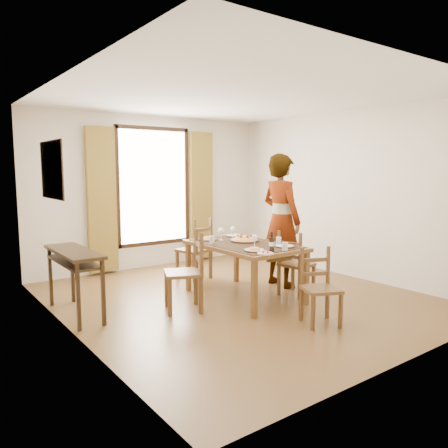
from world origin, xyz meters
TOP-DOWN VIEW (x-y plane):
  - ground at (0.00, 0.00)m, footprint 5.00×5.00m
  - room_shell at (-0.00, 0.13)m, footprint 4.60×5.10m
  - console_table at (-2.03, 0.60)m, footprint 0.38×1.20m
  - dining_table at (0.07, -0.04)m, footprint 1.00×1.59m
  - chair_west at (-0.85, -0.03)m, footprint 0.58×0.58m
  - chair_north at (0.08, 1.20)m, footprint 0.53×0.53m
  - chair_south at (0.12, -1.35)m, footprint 0.51×0.51m
  - chair_east at (0.71, -0.38)m, footprint 0.47×0.47m
  - man at (0.92, 0.14)m, footprint 0.73×0.49m
  - plate_sw at (-0.18, -0.55)m, footprint 0.27×0.27m
  - plate_se at (0.32, -0.56)m, footprint 0.27×0.27m
  - plate_nw at (-0.18, 0.49)m, footprint 0.27×0.27m
  - plate_ne at (0.34, 0.54)m, footprint 0.27×0.27m
  - pasta_platter at (0.17, 0.08)m, footprint 0.40×0.40m
  - caprese_plate at (-0.20, -0.77)m, footprint 0.20×0.20m
  - wine_glass_a at (-0.06, -0.40)m, footprint 0.08×0.08m
  - wine_glass_b at (0.18, 0.35)m, footprint 0.08×0.08m
  - wine_glass_c at (-0.03, 0.35)m, footprint 0.08×0.08m
  - tumbler_a at (0.40, -0.37)m, footprint 0.07×0.07m
  - tumbler_b at (-0.28, 0.23)m, footprint 0.07×0.07m
  - tumbler_c at (0.15, -0.74)m, footprint 0.07×0.07m
  - wine_bottle at (-0.05, -0.72)m, footprint 0.07×0.07m

SIDE VIEW (x-z plane):
  - ground at x=0.00m, z-range 0.00..0.00m
  - chair_south at x=0.12m, z-range -0.03..0.84m
  - chair_east at x=0.71m, z-range -0.03..0.88m
  - chair_north at x=0.08m, z-range -0.03..0.96m
  - chair_west at x=-0.85m, z-range -0.03..0.97m
  - console_table at x=-2.03m, z-range 0.28..1.08m
  - dining_table at x=0.07m, z-range 0.31..1.07m
  - caprese_plate at x=-0.20m, z-range 0.76..0.80m
  - plate_sw at x=-0.18m, z-range 0.76..0.81m
  - plate_se at x=0.32m, z-range 0.76..0.81m
  - plate_nw at x=-0.18m, z-range 0.76..0.81m
  - plate_ne at x=0.34m, z-range 0.76..0.81m
  - pasta_platter at x=0.17m, z-range 0.76..0.86m
  - tumbler_a at x=0.40m, z-range 0.76..0.86m
  - tumbler_b at x=-0.28m, z-range 0.76..0.86m
  - tumbler_c at x=0.15m, z-range 0.76..0.86m
  - wine_glass_a at x=-0.06m, z-range 0.76..0.94m
  - wine_glass_b at x=0.18m, z-range 0.76..0.94m
  - wine_glass_c at x=-0.03m, z-range 0.76..0.94m
  - wine_bottle at x=-0.05m, z-range 0.76..1.00m
  - man at x=0.92m, z-range 0.00..1.99m
  - room_shell at x=0.00m, z-range 0.17..2.91m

